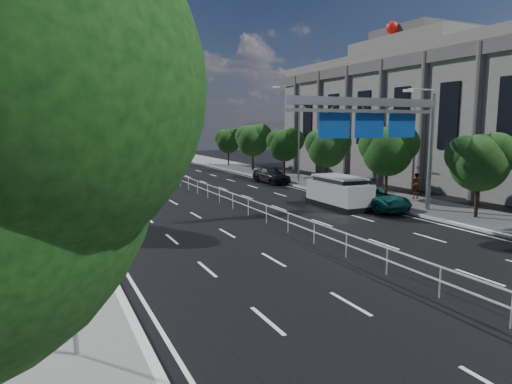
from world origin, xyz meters
TOP-DOWN VIEW (x-y plane):
  - ground at (0.00, 0.00)m, footprint 160.00×160.00m
  - sidewalk_near at (-11.50, 0.00)m, footprint 5.00×140.00m
  - kerb_near at (-9.00, 0.00)m, footprint 0.25×140.00m
  - median_fence at (0.00, 22.50)m, footprint 0.05×85.00m
  - toilet_sign at (-10.95, 0.00)m, footprint 1.62×0.18m
  - overhead_gantry at (6.74, 10.05)m, footprint 10.24×0.38m
  - streetlight_far at (10.50, 26.00)m, footprint 2.78×2.40m
  - civic_hall at (23.72, 22.00)m, footprint 14.40×36.00m
  - near_tree_back at (-11.94, 17.97)m, footprint 4.84×4.51m
  - far_tree_c at (11.24, 6.98)m, footprint 3.52×3.28m
  - far_tree_d at (11.25, 14.48)m, footprint 3.85×3.59m
  - far_tree_e at (11.25, 21.98)m, footprint 3.63×3.38m
  - far_tree_f at (11.24, 29.48)m, footprint 3.52×3.28m
  - far_tree_g at (11.25, 36.98)m, footprint 3.96×3.69m
  - far_tree_h at (11.24, 44.48)m, footprint 3.41×3.18m
  - white_minivan at (-6.11, 30.34)m, footprint 1.74×3.97m
  - red_bus at (-6.36, 44.48)m, footprint 3.47×10.22m
  - near_car_silver at (-2.42, 37.10)m, footprint 2.07×4.67m
  - near_car_dark at (-6.96, 50.45)m, footprint 2.04×4.45m
  - silver_minivan at (6.50, 13.61)m, footprint 2.16×4.95m
  - parked_car_teal at (8.30, 12.00)m, footprint 2.40×4.96m
  - parked_car_dark at (8.30, 26.73)m, footprint 2.24×4.84m
  - pedestrian_a at (13.01, 13.48)m, footprint 0.69×0.47m
  - pedestrian_b at (13.40, 18.51)m, footprint 0.88×0.73m

SIDE VIEW (x-z plane):
  - ground at x=0.00m, z-range 0.00..0.00m
  - sidewalk_near at x=-11.50m, z-range 0.00..0.14m
  - kerb_near at x=-9.00m, z-range -0.01..0.15m
  - median_fence at x=0.00m, z-range 0.01..1.04m
  - parked_car_teal at x=8.30m, z-range 0.00..1.36m
  - parked_car_dark at x=8.30m, z-range 0.00..1.37m
  - near_car_dark at x=-6.96m, z-range 0.00..1.41m
  - near_car_silver at x=-2.42m, z-range 0.00..1.56m
  - white_minivan at x=-6.11m, z-range -0.02..1.70m
  - pedestrian_b at x=13.40m, z-range 0.14..1.78m
  - silver_minivan at x=6.50m, z-range -0.02..2.03m
  - pedestrian_a at x=13.01m, z-range 0.14..1.96m
  - red_bus at x=-6.36m, z-range 0.06..3.06m
  - toilet_sign at x=-10.95m, z-range 0.77..5.11m
  - far_tree_h at x=11.24m, z-range 0.97..5.88m
  - far_tree_c at x=11.24m, z-range 0.95..5.90m
  - far_tree_f at x=11.24m, z-range 0.98..6.00m
  - far_tree_e at x=11.25m, z-range 0.99..6.12m
  - far_tree_d at x=11.25m, z-range 1.02..6.36m
  - far_tree_g at x=11.25m, z-range 1.03..6.48m
  - near_tree_back at x=-11.94m, z-range 1.27..7.96m
  - streetlight_far at x=10.50m, z-range 0.71..9.71m
  - overhead_gantry at x=6.74m, z-range 1.88..9.33m
  - civic_hall at x=23.72m, z-range -0.91..13.44m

